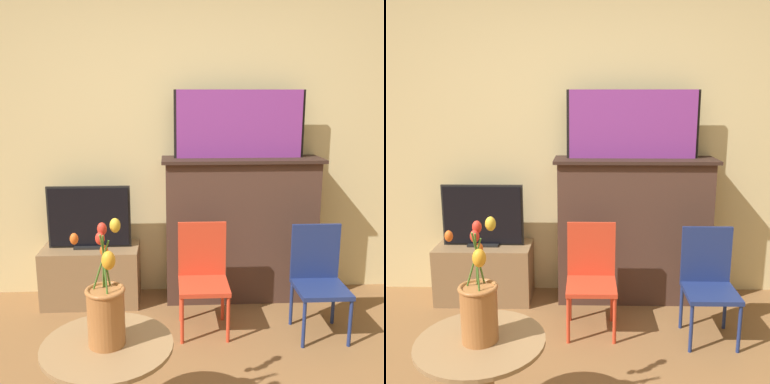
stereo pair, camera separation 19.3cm
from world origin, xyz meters
The scene contains 9 objects.
wall_back centered at (0.00, 2.13, 1.35)m, with size 8.00×0.06×2.70m.
fireplace_mantel centered at (0.39, 1.94, 0.59)m, with size 1.24×0.36×1.14m.
painting centered at (0.37, 1.95, 1.40)m, with size 1.00×0.03×0.51m.
tv_stand centered at (-0.79, 1.89, 0.23)m, with size 0.75×0.37×0.45m.
tv_monitor centered at (-0.79, 1.90, 0.69)m, with size 0.63×0.12×0.49m.
chair_red centered at (0.06, 1.46, 0.41)m, with size 0.34×0.34×0.75m.
chair_blue centered at (0.84, 1.36, 0.41)m, with size 0.34×0.34×0.75m.
side_table centered at (-0.45, 0.35, 0.35)m, with size 0.59×0.59×0.54m.
vase_tulips centered at (-0.45, 0.35, 0.71)m, with size 0.24×0.27×0.54m.
Camera 2 is at (0.02, -1.48, 1.62)m, focal length 42.00 mm.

